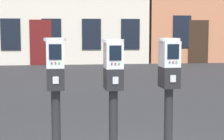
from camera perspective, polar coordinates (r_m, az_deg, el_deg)
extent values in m
cylinder|color=black|center=(3.93, -8.26, -9.51)|extent=(0.09, 0.09, 0.92)
cube|color=black|center=(3.82, -8.39, -1.26)|extent=(0.18, 0.25, 0.21)
cube|color=#A5A8AD|center=(3.70, -8.35, -1.50)|extent=(0.06, 0.01, 0.07)
cube|color=#B7BABF|center=(3.80, -8.45, 2.30)|extent=(0.18, 0.23, 0.26)
cube|color=black|center=(3.68, -8.41, 2.68)|extent=(0.12, 0.01, 0.15)
cylinder|color=blue|center=(3.68, -8.93, 1.04)|extent=(0.02, 0.01, 0.02)
cylinder|color=red|center=(3.68, -8.39, 1.05)|extent=(0.02, 0.01, 0.02)
cylinder|color=green|center=(3.68, -7.84, 1.06)|extent=(0.02, 0.01, 0.02)
cylinder|color=#B7BABF|center=(3.79, -8.48, 4.50)|extent=(0.22, 0.22, 0.03)
cylinder|color=black|center=(3.97, 0.19, -9.39)|extent=(0.09, 0.09, 0.91)
cube|color=black|center=(3.86, 0.19, -1.30)|extent=(0.18, 0.25, 0.21)
cube|color=#A5A8AD|center=(3.73, 0.52, -1.55)|extent=(0.06, 0.01, 0.07)
cube|color=#B7BABF|center=(3.83, 0.19, 2.19)|extent=(0.18, 0.23, 0.26)
cube|color=black|center=(3.71, 0.51, 2.54)|extent=(0.12, 0.01, 0.14)
cylinder|color=blue|center=(3.71, -0.02, 0.94)|extent=(0.02, 0.01, 0.02)
cylinder|color=red|center=(3.72, 0.51, 0.95)|extent=(0.02, 0.01, 0.02)
cylinder|color=green|center=(3.73, 1.04, 0.96)|extent=(0.02, 0.01, 0.02)
cylinder|color=#B7BABF|center=(3.83, 0.19, 4.34)|extent=(0.22, 0.22, 0.03)
cylinder|color=black|center=(4.08, 8.32, -8.97)|extent=(0.09, 0.09, 0.92)
cube|color=black|center=(3.97, 8.45, -1.04)|extent=(0.18, 0.25, 0.21)
cube|color=#A5A8AD|center=(3.85, 9.03, -1.27)|extent=(0.06, 0.01, 0.07)
cube|color=#B7BABF|center=(3.95, 8.50, 2.37)|extent=(0.18, 0.23, 0.26)
cube|color=black|center=(3.84, 9.06, 2.72)|extent=(0.12, 0.01, 0.15)
cylinder|color=blue|center=(3.83, 8.54, 1.16)|extent=(0.02, 0.01, 0.02)
cylinder|color=red|center=(3.84, 9.04, 1.17)|extent=(0.02, 0.01, 0.02)
cylinder|color=green|center=(3.85, 9.53, 1.17)|extent=(0.02, 0.01, 0.02)
cylinder|color=#B7BABF|center=(3.94, 8.53, 4.48)|extent=(0.22, 0.22, 0.03)
cube|color=black|center=(18.24, -14.80, 5.15)|extent=(0.90, 0.06, 1.43)
cube|color=black|center=(18.10, -8.95, 5.27)|extent=(0.90, 0.06, 1.43)
cube|color=black|center=(18.15, -3.06, 5.34)|extent=(0.90, 0.06, 1.43)
cube|color=black|center=(18.38, 2.73, 5.35)|extent=(0.90, 0.06, 1.43)
cube|color=#591414|center=(18.13, -10.53, 4.04)|extent=(1.00, 0.07, 2.10)
cube|color=black|center=(18.99, 10.31, 5.62)|extent=(0.90, 0.06, 1.55)
cube|color=black|center=(19.27, 12.66, 4.10)|extent=(1.00, 0.07, 2.10)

